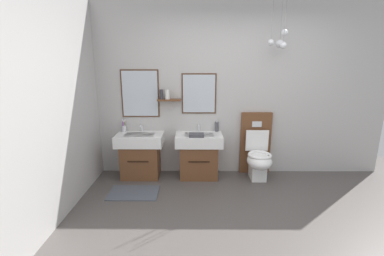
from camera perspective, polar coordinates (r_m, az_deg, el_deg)
name	(u,v)px	position (r m, az deg, el deg)	size (l,w,h in m)	color
ground_plane	(259,243)	(3.10, 14.18, -22.62)	(5.83, 4.92, 0.10)	#4C4744
wall_back	(237,90)	(4.28, 9.53, 7.98)	(4.63, 0.52, 2.68)	#B7B5B2
wall_left	(23,111)	(2.91, -32.35, 3.09)	(0.12, 3.72, 2.68)	#B7B5B2
bath_mat	(134,193)	(3.90, -12.33, -13.33)	(0.68, 0.44, 0.01)	#474C56
vanity_sink_left	(141,154)	(4.28, -10.90, -5.38)	(0.71, 0.47, 0.69)	brown
tap_on_left_sink	(141,127)	(4.33, -10.72, 0.22)	(0.03, 0.13, 0.11)	silver
vanity_sink_right	(199,154)	(4.20, 1.45, -5.51)	(0.71, 0.47, 0.69)	brown
tap_on_right_sink	(199,127)	(4.25, 1.45, 0.20)	(0.03, 0.13, 0.11)	silver
toilet	(257,154)	(4.30, 13.72, -5.38)	(0.48, 0.62, 1.00)	brown
toothbrush_cup	(124,128)	(4.38, -14.30, 0.04)	(0.07, 0.07, 0.20)	silver
soap_dispenser	(217,127)	(4.26, 5.32, 0.32)	(0.06, 0.06, 0.19)	#4C4C51
folded_hand_towel	(196,135)	(3.97, 0.94, -1.52)	(0.22, 0.16, 0.04)	#47474C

